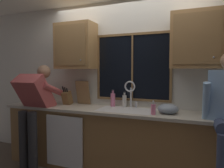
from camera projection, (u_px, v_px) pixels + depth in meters
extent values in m
cube|color=silver|center=(128.00, 83.00, 3.29)|extent=(5.99, 0.12, 2.55)
cube|color=black|center=(133.00, 67.00, 3.18)|extent=(1.10, 0.02, 0.95)
cube|color=brown|center=(133.00, 34.00, 3.14)|extent=(1.17, 0.02, 0.04)
cube|color=brown|center=(132.00, 99.00, 3.20)|extent=(1.17, 0.02, 0.04)
cube|color=brown|center=(98.00, 67.00, 3.38)|extent=(0.04, 0.02, 0.95)
cube|color=brown|center=(171.00, 67.00, 2.96)|extent=(0.03, 0.02, 0.95)
cube|color=brown|center=(132.00, 67.00, 3.17)|extent=(0.02, 0.02, 0.95)
cube|color=olive|center=(120.00, 142.00, 3.03)|extent=(3.59, 0.58, 0.88)
cube|color=beige|center=(120.00, 111.00, 2.98)|extent=(3.65, 0.62, 0.04)
cube|color=white|center=(64.00, 142.00, 3.01)|extent=(0.60, 0.02, 0.74)
cube|color=#A87A47|center=(76.00, 46.00, 3.35)|extent=(0.63, 0.33, 0.72)
cube|color=olive|center=(70.00, 45.00, 3.19)|extent=(0.55, 0.01, 0.62)
sphere|color=#B2B2B7|center=(81.00, 60.00, 3.13)|extent=(0.02, 0.02, 0.02)
cube|color=#A87A47|center=(197.00, 40.00, 2.68)|extent=(0.63, 0.33, 0.72)
cube|color=olive|center=(197.00, 38.00, 2.52)|extent=(0.55, 0.01, 0.62)
sphere|color=#B2B2B7|center=(214.00, 57.00, 2.45)|extent=(0.02, 0.02, 0.02)
cube|color=silver|center=(126.00, 111.00, 2.95)|extent=(0.80, 0.46, 0.02)
cube|color=beige|center=(113.00, 117.00, 3.03)|extent=(0.36, 0.42, 0.20)
cube|color=beige|center=(140.00, 119.00, 2.88)|extent=(0.36, 0.42, 0.20)
cube|color=silver|center=(126.00, 118.00, 2.96)|extent=(0.04, 0.42, 0.20)
cylinder|color=silver|center=(131.00, 98.00, 3.14)|extent=(0.03, 0.03, 0.30)
torus|color=silver|center=(130.00, 86.00, 3.08)|extent=(0.16, 0.02, 0.16)
cylinder|color=silver|center=(136.00, 104.00, 3.12)|extent=(0.03, 0.03, 0.09)
cylinder|color=#262628|center=(24.00, 141.00, 3.10)|extent=(0.13, 0.13, 0.88)
cylinder|color=#262628|center=(33.00, 142.00, 3.03)|extent=(0.13, 0.13, 0.88)
cube|color=#B24C4C|center=(35.00, 94.00, 3.17)|extent=(0.44, 0.50, 0.61)
sphere|color=#A57A5B|center=(44.00, 72.00, 3.34)|extent=(0.21, 0.21, 0.21)
cylinder|color=#B24C4C|center=(32.00, 89.00, 3.41)|extent=(0.09, 0.52, 0.26)
cylinder|color=#B24C4C|center=(54.00, 90.00, 3.25)|extent=(0.09, 0.52, 0.26)
cylinder|color=#384260|center=(221.00, 126.00, 2.16)|extent=(0.14, 0.43, 0.16)
cylinder|color=#384260|center=(223.00, 158.00, 1.97)|extent=(0.11, 0.11, 0.46)
cylinder|color=#8CB2DB|center=(206.00, 102.00, 2.35)|extent=(0.08, 0.20, 0.47)
cube|color=olive|center=(67.00, 98.00, 3.42)|extent=(0.12, 0.18, 0.25)
cylinder|color=black|center=(63.00, 89.00, 3.37)|extent=(0.02, 0.05, 0.09)
cylinder|color=black|center=(65.00, 90.00, 3.36)|extent=(0.02, 0.04, 0.08)
cylinder|color=black|center=(67.00, 90.00, 3.35)|extent=(0.02, 0.04, 0.06)
cube|color=#997047|center=(83.00, 93.00, 3.44)|extent=(0.23, 0.10, 0.39)
ellipsoid|color=#8C99A8|center=(168.00, 109.00, 2.71)|extent=(0.27, 0.27, 0.13)
cylinder|color=pink|center=(153.00, 109.00, 2.64)|extent=(0.06, 0.06, 0.13)
cylinder|color=silver|center=(153.00, 103.00, 2.63)|extent=(0.02, 0.02, 0.04)
cylinder|color=silver|center=(153.00, 101.00, 2.61)|extent=(0.01, 0.04, 0.01)
cylinder|color=silver|center=(124.00, 101.00, 3.18)|extent=(0.06, 0.06, 0.18)
cylinder|color=#B3AFA7|center=(124.00, 94.00, 3.18)|extent=(0.03, 0.03, 0.04)
cylinder|color=black|center=(124.00, 92.00, 3.17)|extent=(0.03, 0.03, 0.01)
cylinder|color=pink|center=(113.00, 100.00, 3.23)|extent=(0.07, 0.07, 0.20)
cylinder|color=#AD5B7A|center=(113.00, 92.00, 3.22)|extent=(0.03, 0.03, 0.05)
cylinder|color=black|center=(113.00, 90.00, 3.22)|extent=(0.04, 0.04, 0.01)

